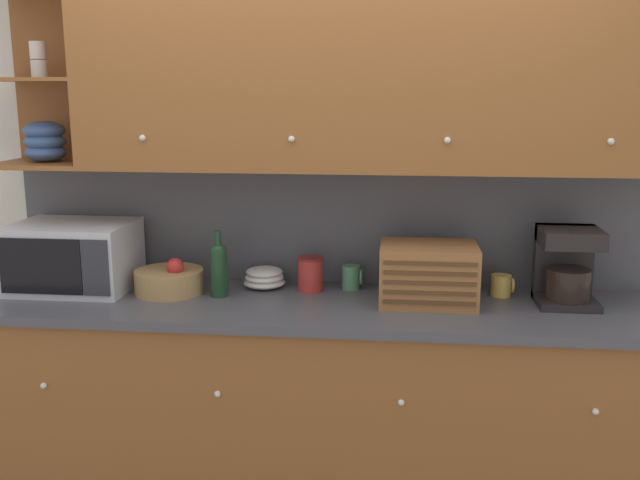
{
  "coord_description": "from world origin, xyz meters",
  "views": [
    {
      "loc": [
        0.33,
        -3.22,
        1.84
      ],
      "look_at": [
        0.0,
        -0.23,
        1.2
      ],
      "focal_mm": 40.0,
      "sensor_mm": 36.0,
      "label": 1
    }
  ],
  "objects_px": {
    "bowl_stack_on_counter": "(264,278)",
    "mug": "(352,277)",
    "microwave": "(74,256)",
    "wine_bottle": "(219,267)",
    "coffee_maker": "(567,266)",
    "fruit_basket": "(169,281)",
    "storage_canister": "(310,274)",
    "mug_blue_second": "(502,285)",
    "bread_box": "(428,274)"
  },
  "relations": [
    {
      "from": "wine_bottle",
      "to": "storage_canister",
      "type": "distance_m",
      "value": 0.41
    },
    {
      "from": "fruit_basket",
      "to": "bowl_stack_on_counter",
      "type": "height_order",
      "value": "fruit_basket"
    },
    {
      "from": "fruit_basket",
      "to": "bowl_stack_on_counter",
      "type": "xyz_separation_m",
      "value": [
        0.4,
        0.14,
        -0.01
      ]
    },
    {
      "from": "mug",
      "to": "coffee_maker",
      "type": "height_order",
      "value": "coffee_maker"
    },
    {
      "from": "mug",
      "to": "mug_blue_second",
      "type": "relative_size",
      "value": 1.1
    },
    {
      "from": "mug_blue_second",
      "to": "bread_box",
      "type": "bearing_deg",
      "value": -156.7
    },
    {
      "from": "wine_bottle",
      "to": "mug",
      "type": "bearing_deg",
      "value": 17.44
    },
    {
      "from": "microwave",
      "to": "coffee_maker",
      "type": "xyz_separation_m",
      "value": [
        2.15,
        0.01,
        0.01
      ]
    },
    {
      "from": "microwave",
      "to": "wine_bottle",
      "type": "height_order",
      "value": "microwave"
    },
    {
      "from": "microwave",
      "to": "storage_canister",
      "type": "height_order",
      "value": "microwave"
    },
    {
      "from": "microwave",
      "to": "mug_blue_second",
      "type": "relative_size",
      "value": 5.26
    },
    {
      "from": "fruit_basket",
      "to": "bread_box",
      "type": "relative_size",
      "value": 0.75
    },
    {
      "from": "mug_blue_second",
      "to": "microwave",
      "type": "bearing_deg",
      "value": -177.18
    },
    {
      "from": "microwave",
      "to": "fruit_basket",
      "type": "height_order",
      "value": "microwave"
    },
    {
      "from": "wine_bottle",
      "to": "bowl_stack_on_counter",
      "type": "relative_size",
      "value": 1.53
    },
    {
      "from": "fruit_basket",
      "to": "storage_canister",
      "type": "bearing_deg",
      "value": 9.38
    },
    {
      "from": "fruit_basket",
      "to": "storage_canister",
      "type": "relative_size",
      "value": 1.97
    },
    {
      "from": "bread_box",
      "to": "coffee_maker",
      "type": "height_order",
      "value": "coffee_maker"
    },
    {
      "from": "mug",
      "to": "mug_blue_second",
      "type": "bearing_deg",
      "value": -3.48
    },
    {
      "from": "storage_canister",
      "to": "coffee_maker",
      "type": "xyz_separation_m",
      "value": [
        1.09,
        -0.07,
        0.08
      ]
    },
    {
      "from": "mug",
      "to": "coffee_maker",
      "type": "distance_m",
      "value": 0.92
    },
    {
      "from": "microwave",
      "to": "bowl_stack_on_counter",
      "type": "distance_m",
      "value": 0.86
    },
    {
      "from": "bread_box",
      "to": "coffee_maker",
      "type": "bearing_deg",
      "value": 5.73
    },
    {
      "from": "wine_bottle",
      "to": "mug_blue_second",
      "type": "bearing_deg",
      "value": 6.42
    },
    {
      "from": "microwave",
      "to": "coffee_maker",
      "type": "height_order",
      "value": "coffee_maker"
    },
    {
      "from": "microwave",
      "to": "bread_box",
      "type": "relative_size",
      "value": 1.29
    },
    {
      "from": "fruit_basket",
      "to": "coffee_maker",
      "type": "relative_size",
      "value": 0.93
    },
    {
      "from": "storage_canister",
      "to": "coffee_maker",
      "type": "height_order",
      "value": "coffee_maker"
    },
    {
      "from": "coffee_maker",
      "to": "bread_box",
      "type": "bearing_deg",
      "value": -174.27
    },
    {
      "from": "microwave",
      "to": "fruit_basket",
      "type": "bearing_deg",
      "value": -2.26
    },
    {
      "from": "fruit_basket",
      "to": "bread_box",
      "type": "distance_m",
      "value": 1.13
    },
    {
      "from": "bowl_stack_on_counter",
      "to": "mug",
      "type": "relative_size",
      "value": 1.74
    },
    {
      "from": "mug",
      "to": "bread_box",
      "type": "bearing_deg",
      "value": -28.4
    },
    {
      "from": "storage_canister",
      "to": "mug",
      "type": "height_order",
      "value": "storage_canister"
    },
    {
      "from": "bread_box",
      "to": "mug_blue_second",
      "type": "bearing_deg",
      "value": 23.3
    },
    {
      "from": "bowl_stack_on_counter",
      "to": "coffee_maker",
      "type": "height_order",
      "value": "coffee_maker"
    },
    {
      "from": "wine_bottle",
      "to": "bread_box",
      "type": "xyz_separation_m",
      "value": [
        0.9,
        -0.0,
        -0.01
      ]
    },
    {
      "from": "microwave",
      "to": "bowl_stack_on_counter",
      "type": "relative_size",
      "value": 2.74
    },
    {
      "from": "storage_canister",
      "to": "mug",
      "type": "xyz_separation_m",
      "value": [
        0.18,
        0.05,
        -0.02
      ]
    },
    {
      "from": "fruit_basket",
      "to": "wine_bottle",
      "type": "height_order",
      "value": "wine_bottle"
    },
    {
      "from": "storage_canister",
      "to": "mug_blue_second",
      "type": "bearing_deg",
      "value": 0.63
    },
    {
      "from": "storage_canister",
      "to": "bread_box",
      "type": "distance_m",
      "value": 0.53
    },
    {
      "from": "microwave",
      "to": "bowl_stack_on_counter",
      "type": "height_order",
      "value": "microwave"
    },
    {
      "from": "wine_bottle",
      "to": "bread_box",
      "type": "relative_size",
      "value": 0.72
    },
    {
      "from": "mug_blue_second",
      "to": "coffee_maker",
      "type": "relative_size",
      "value": 0.3
    },
    {
      "from": "microwave",
      "to": "fruit_basket",
      "type": "distance_m",
      "value": 0.45
    },
    {
      "from": "bowl_stack_on_counter",
      "to": "storage_canister",
      "type": "xyz_separation_m",
      "value": [
        0.22,
        -0.03,
        0.03
      ]
    },
    {
      "from": "storage_canister",
      "to": "coffee_maker",
      "type": "bearing_deg",
      "value": -3.85
    },
    {
      "from": "bowl_stack_on_counter",
      "to": "storage_canister",
      "type": "height_order",
      "value": "storage_canister"
    },
    {
      "from": "microwave",
      "to": "mug",
      "type": "xyz_separation_m",
      "value": [
        1.24,
        0.13,
        -0.1
      ]
    }
  ]
}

